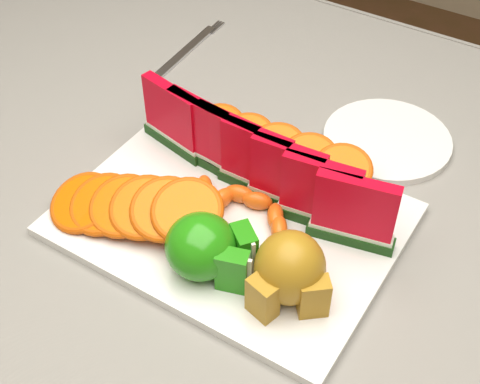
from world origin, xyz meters
name	(u,v)px	position (x,y,z in m)	size (l,w,h in m)	color
table	(237,244)	(0.00, 0.00, 0.65)	(1.40, 0.90, 0.75)	#51311E
tablecloth	(237,213)	(0.00, 0.00, 0.72)	(1.53, 1.03, 0.20)	slate
platter	(232,219)	(0.02, -0.05, 0.76)	(0.40, 0.30, 0.01)	silver
apple_cluster	(207,249)	(0.05, -0.13, 0.80)	(0.11, 0.10, 0.08)	#2F7713
pear_cluster	(290,271)	(0.14, -0.12, 0.81)	(0.10, 0.10, 0.09)	#986B02
side_plate	(387,140)	(0.13, 0.20, 0.76)	(0.22, 0.22, 0.01)	silver
fork	(189,49)	(-0.25, 0.24, 0.76)	(0.02, 0.20, 0.00)	silver
watermelon_row	(256,163)	(0.03, 0.01, 0.82)	(0.39, 0.07, 0.10)	#0F3A13
orange_fan_front	(134,206)	(-0.07, -0.12, 0.80)	(0.24, 0.15, 0.06)	#C52100
orange_fan_back	(277,146)	(0.02, 0.07, 0.79)	(0.28, 0.10, 0.04)	#C52100
tangerine_segments	(237,202)	(0.02, -0.04, 0.78)	(0.17, 0.07, 0.02)	#FF4201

